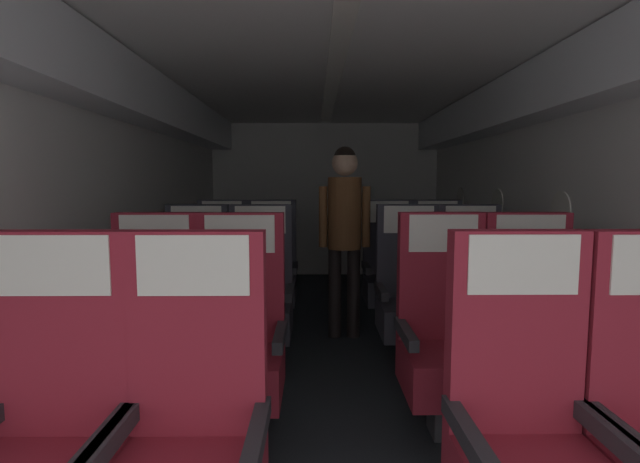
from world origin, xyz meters
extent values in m
cube|color=#23282D|center=(0.00, 3.43, -0.01)|extent=(3.42, 7.25, 0.02)
cube|color=silver|center=(-1.61, 3.43, 1.08)|extent=(0.08, 6.85, 2.16)
cube|color=silver|center=(1.61, 3.43, 1.08)|extent=(0.08, 6.85, 2.16)
cube|color=silver|center=(0.00, 3.43, 2.16)|extent=(3.30, 6.85, 0.06)
cube|color=silver|center=(0.00, 6.87, 1.08)|extent=(3.30, 0.06, 2.16)
cube|color=silver|center=(-1.43, 3.43, 1.94)|extent=(0.29, 6.58, 0.36)
cube|color=silver|center=(1.43, 3.43, 1.94)|extent=(0.29, 6.58, 0.36)
cube|color=white|center=(0.00, 3.43, 2.12)|extent=(0.12, 6.17, 0.02)
cylinder|color=white|center=(1.57, 3.43, 1.12)|extent=(0.01, 0.26, 0.26)
cylinder|color=white|center=(1.57, 4.57, 1.12)|extent=(0.01, 0.26, 0.26)
cylinder|color=white|center=(1.57, 5.71, 1.12)|extent=(0.01, 0.26, 0.26)
cube|color=maroon|center=(-1.00, 1.73, 0.80)|extent=(0.46, 0.09, 0.70)
cube|color=#28282D|center=(-0.78, 1.53, 0.54)|extent=(0.05, 0.41, 0.06)
cube|color=silver|center=(-1.00, 1.69, 1.04)|extent=(0.37, 0.01, 0.20)
cube|color=maroon|center=(-0.54, 1.73, 0.80)|extent=(0.46, 0.09, 0.70)
cube|color=#28282D|center=(-0.32, 1.53, 0.54)|extent=(0.05, 0.41, 0.06)
cube|color=#28282D|center=(-0.76, 1.53, 0.54)|extent=(0.05, 0.41, 0.06)
cube|color=silver|center=(-0.54, 1.68, 1.04)|extent=(0.37, 0.01, 0.20)
cube|color=#28282D|center=(0.79, 1.52, 0.54)|extent=(0.05, 0.41, 0.06)
cube|color=maroon|center=(0.54, 1.73, 0.80)|extent=(0.46, 0.09, 0.70)
cube|color=#28282D|center=(0.76, 1.53, 0.54)|extent=(0.05, 0.41, 0.06)
cube|color=#28282D|center=(0.32, 1.53, 0.54)|extent=(0.05, 0.41, 0.06)
cube|color=silver|center=(0.54, 1.68, 1.04)|extent=(0.37, 0.01, 0.20)
cube|color=#38383D|center=(-0.99, 2.50, 0.11)|extent=(0.16, 0.17, 0.23)
cube|color=maroon|center=(-0.99, 2.50, 0.34)|extent=(0.46, 0.48, 0.23)
cube|color=maroon|center=(-0.99, 2.70, 0.80)|extent=(0.46, 0.09, 0.70)
cube|color=#28282D|center=(-0.77, 2.50, 0.54)|extent=(0.05, 0.41, 0.06)
cube|color=#28282D|center=(-1.21, 2.50, 0.54)|extent=(0.05, 0.41, 0.06)
cube|color=silver|center=(-0.99, 2.65, 1.04)|extent=(0.37, 0.01, 0.20)
cube|color=#38383D|center=(-0.54, 2.48, 0.11)|extent=(0.16, 0.17, 0.23)
cube|color=maroon|center=(-0.54, 2.48, 0.34)|extent=(0.46, 0.48, 0.23)
cube|color=maroon|center=(-0.54, 2.68, 0.80)|extent=(0.46, 0.09, 0.70)
cube|color=#28282D|center=(-0.32, 2.48, 0.54)|extent=(0.05, 0.41, 0.06)
cube|color=#28282D|center=(-0.76, 2.48, 0.54)|extent=(0.05, 0.41, 0.06)
cube|color=silver|center=(-0.54, 2.63, 1.04)|extent=(0.37, 0.01, 0.20)
cube|color=#38383D|center=(1.00, 2.49, 0.11)|extent=(0.16, 0.17, 0.23)
cube|color=maroon|center=(1.00, 2.49, 0.34)|extent=(0.46, 0.48, 0.23)
cube|color=maroon|center=(1.00, 2.69, 0.80)|extent=(0.46, 0.09, 0.70)
cube|color=#28282D|center=(1.22, 2.49, 0.54)|extent=(0.05, 0.41, 0.06)
cube|color=#28282D|center=(0.78, 2.49, 0.54)|extent=(0.05, 0.41, 0.06)
cube|color=silver|center=(1.00, 2.64, 1.04)|extent=(0.37, 0.01, 0.20)
cube|color=#38383D|center=(0.54, 2.51, 0.11)|extent=(0.16, 0.17, 0.23)
cube|color=maroon|center=(0.54, 2.51, 0.34)|extent=(0.46, 0.48, 0.23)
cube|color=maroon|center=(0.54, 2.71, 0.80)|extent=(0.46, 0.09, 0.70)
cube|color=#28282D|center=(0.76, 2.51, 0.54)|extent=(0.05, 0.41, 0.06)
cube|color=#28282D|center=(0.32, 2.51, 0.54)|extent=(0.05, 0.41, 0.06)
cube|color=silver|center=(0.54, 2.66, 1.04)|extent=(0.37, 0.01, 0.20)
cube|color=#38383D|center=(-1.01, 3.46, 0.11)|extent=(0.16, 0.17, 0.23)
cube|color=#33333D|center=(-1.01, 3.46, 0.34)|extent=(0.46, 0.48, 0.23)
cube|color=#33333D|center=(-1.01, 3.66, 0.80)|extent=(0.46, 0.09, 0.70)
cube|color=#28282D|center=(-0.79, 3.46, 0.54)|extent=(0.05, 0.41, 0.06)
cube|color=#28282D|center=(-1.23, 3.46, 0.54)|extent=(0.05, 0.41, 0.06)
cube|color=silver|center=(-1.01, 3.61, 1.04)|extent=(0.37, 0.01, 0.20)
cube|color=#38383D|center=(-0.54, 3.44, 0.11)|extent=(0.16, 0.17, 0.23)
cube|color=#33333D|center=(-0.54, 3.44, 0.34)|extent=(0.46, 0.48, 0.23)
cube|color=#33333D|center=(-0.54, 3.64, 0.80)|extent=(0.46, 0.09, 0.70)
cube|color=#28282D|center=(-0.32, 3.44, 0.54)|extent=(0.05, 0.41, 0.06)
cube|color=#28282D|center=(-0.76, 3.44, 0.54)|extent=(0.05, 0.41, 0.06)
cube|color=silver|center=(-0.54, 3.59, 1.04)|extent=(0.37, 0.01, 0.20)
cube|color=#38383D|center=(0.99, 3.44, 0.11)|extent=(0.16, 0.17, 0.23)
cube|color=#33333D|center=(0.99, 3.44, 0.34)|extent=(0.46, 0.48, 0.23)
cube|color=#33333D|center=(0.99, 3.64, 0.80)|extent=(0.46, 0.09, 0.70)
cube|color=#28282D|center=(1.21, 3.44, 0.54)|extent=(0.05, 0.41, 0.06)
cube|color=#28282D|center=(0.77, 3.44, 0.54)|extent=(0.05, 0.41, 0.06)
cube|color=silver|center=(0.99, 3.59, 1.04)|extent=(0.37, 0.01, 0.20)
cube|color=#38383D|center=(0.55, 3.46, 0.11)|extent=(0.16, 0.17, 0.23)
cube|color=#33333D|center=(0.55, 3.46, 0.34)|extent=(0.46, 0.48, 0.23)
cube|color=#33333D|center=(0.55, 3.66, 0.80)|extent=(0.46, 0.09, 0.70)
cube|color=#28282D|center=(0.77, 3.46, 0.54)|extent=(0.05, 0.41, 0.06)
cube|color=#28282D|center=(0.33, 3.46, 0.54)|extent=(0.05, 0.41, 0.06)
cube|color=silver|center=(0.55, 3.62, 1.04)|extent=(0.37, 0.01, 0.20)
cube|color=#38383D|center=(-1.01, 4.40, 0.11)|extent=(0.16, 0.17, 0.23)
cube|color=#33333D|center=(-1.01, 4.40, 0.34)|extent=(0.46, 0.48, 0.23)
cube|color=#33333D|center=(-1.01, 4.60, 0.80)|extent=(0.46, 0.09, 0.70)
cube|color=#28282D|center=(-0.79, 4.40, 0.54)|extent=(0.05, 0.41, 0.06)
cube|color=#28282D|center=(-1.23, 4.40, 0.54)|extent=(0.05, 0.41, 0.06)
cube|color=silver|center=(-1.01, 4.56, 1.04)|extent=(0.37, 0.01, 0.20)
cube|color=#38383D|center=(-0.55, 4.40, 0.11)|extent=(0.16, 0.17, 0.23)
cube|color=#33333D|center=(-0.55, 4.40, 0.34)|extent=(0.46, 0.48, 0.23)
cube|color=#33333D|center=(-0.55, 4.60, 0.80)|extent=(0.46, 0.09, 0.70)
cube|color=#28282D|center=(-0.33, 4.40, 0.54)|extent=(0.05, 0.41, 0.06)
cube|color=#28282D|center=(-0.77, 4.40, 0.54)|extent=(0.05, 0.41, 0.06)
cube|color=silver|center=(-0.55, 4.55, 1.04)|extent=(0.37, 0.01, 0.20)
cube|color=#38383D|center=(1.00, 4.40, 0.11)|extent=(0.16, 0.17, 0.23)
cube|color=#33333D|center=(1.00, 4.40, 0.34)|extent=(0.46, 0.48, 0.23)
cube|color=#33333D|center=(1.00, 4.60, 0.80)|extent=(0.46, 0.09, 0.70)
cube|color=#28282D|center=(1.22, 4.40, 0.54)|extent=(0.05, 0.41, 0.06)
cube|color=#28282D|center=(0.78, 4.40, 0.54)|extent=(0.05, 0.41, 0.06)
cube|color=silver|center=(1.00, 4.55, 1.04)|extent=(0.37, 0.01, 0.20)
cube|color=#38383D|center=(0.54, 4.39, 0.11)|extent=(0.16, 0.17, 0.23)
cube|color=#33333D|center=(0.54, 4.39, 0.34)|extent=(0.46, 0.48, 0.23)
cube|color=#33333D|center=(0.54, 4.59, 0.80)|extent=(0.46, 0.09, 0.70)
cube|color=#28282D|center=(0.76, 4.39, 0.54)|extent=(0.05, 0.41, 0.06)
cube|color=#28282D|center=(0.32, 4.39, 0.54)|extent=(0.05, 0.41, 0.06)
cube|color=silver|center=(0.54, 4.55, 1.04)|extent=(0.37, 0.01, 0.20)
cylinder|color=black|center=(0.02, 4.10, 0.38)|extent=(0.11, 0.11, 0.76)
cylinder|color=black|center=(0.18, 4.10, 0.38)|extent=(0.11, 0.11, 0.76)
cylinder|color=brown|center=(0.10, 4.10, 1.06)|extent=(0.28, 0.28, 0.60)
cylinder|color=brown|center=(-0.08, 4.10, 1.03)|extent=(0.07, 0.07, 0.51)
cylinder|color=brown|center=(0.28, 4.10, 1.03)|extent=(0.07, 0.07, 0.51)
sphere|color=tan|center=(0.10, 4.10, 1.47)|extent=(0.21, 0.21, 0.21)
sphere|color=black|center=(0.10, 4.10, 1.52)|extent=(0.18, 0.18, 0.18)
camera|label=1|loc=(-0.15, 0.15, 1.31)|focal=26.61mm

